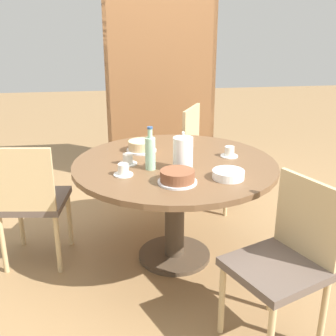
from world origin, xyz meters
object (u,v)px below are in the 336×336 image
chair_a (285,259)px  chair_c (31,199)px  cup_a (123,171)px  cup_c (128,160)px  chair_b (206,153)px  water_bottle (150,152)px  bookshelf (161,83)px  cup_b (229,152)px  coffee_pot (183,153)px  cake_main (177,177)px  cake_second (141,146)px

chair_a → chair_c: bearing=-146.6°
cup_a → cup_c: same height
chair_b → water_bottle: (-0.58, -0.97, 0.35)m
bookshelf → cup_b: bearing=100.1°
water_bottle → cup_b: size_ratio=2.30×
coffee_pot → cake_main: 0.23m
cake_second → water_bottle: bearing=-85.6°
bookshelf → water_bottle: (-0.28, -1.75, -0.15)m
chair_b → cake_main: size_ratio=3.83×
cup_a → cake_second: bearing=72.4°
cake_second → cup_c: (-0.11, -0.26, -0.01)m
bookshelf → coffee_pot: bearing=87.5°
chair_a → cup_b: 0.95m
coffee_pot → cup_b: coffee_pot is taller
cake_main → cup_b: bearing=44.8°
water_bottle → cake_second: (-0.03, 0.37, -0.07)m
chair_b → bookshelf: bookshelf is taller
bookshelf → chair_b: bearing=111.2°
chair_b → water_bottle: 1.18m
water_bottle → cup_c: size_ratio=2.30×
bookshelf → coffee_pot: size_ratio=7.81×
coffee_pot → cup_a: coffee_pot is taller
chair_c → bookshelf: (1.06, 1.58, 0.50)m
cake_main → cake_second: bearing=104.4°
coffee_pot → water_bottle: water_bottle is taller
cake_second → cup_b: (0.58, -0.20, -0.01)m
bookshelf → cup_c: bookshelf is taller
chair_c → coffee_pot: 1.06m
chair_c → bookshelf: size_ratio=0.45×
chair_b → cup_a: 1.32m
chair_c → cup_b: (1.34, 0.00, 0.27)m
bookshelf → cake_main: bearing=85.9°
cake_main → cup_c: cake_main is taller
chair_b → bookshelf: size_ratio=0.45×
chair_c → coffee_pot: bearing=174.7°
cup_b → cup_c: same height
chair_c → cup_a: chair_c is taller
chair_c → cup_b: size_ratio=7.38×
coffee_pot → bookshelf: bearing=87.5°
chair_a → bookshelf: 2.56m
water_bottle → cake_second: size_ratio=1.28×
chair_a → coffee_pot: bearing=-173.0°
cup_c → water_bottle: bearing=-38.4°
chair_c → cake_second: chair_c is taller
chair_c → water_bottle: 0.87m
chair_b → cup_b: bearing=-152.7°
chair_b → water_bottle: water_bottle is taller
coffee_pot → cup_a: bearing=-174.6°
bookshelf → cup_c: size_ratio=16.42×
cake_main → cup_c: 0.45m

